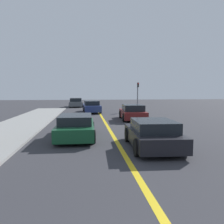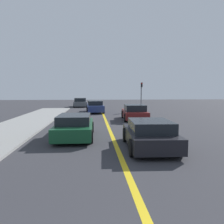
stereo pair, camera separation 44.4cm
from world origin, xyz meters
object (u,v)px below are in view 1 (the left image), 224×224
Objects in this scene: car_ahead_center at (76,127)px; traffic_light at (138,93)px; car_near_right_lane at (153,134)px; car_parked_left_lot at (92,107)px; car_far_distant at (133,112)px; car_oncoming_far at (76,103)px.

traffic_light is at bearing 65.67° from car_ahead_center.
car_near_right_lane is 4.08m from car_ahead_center.
car_ahead_center is 13.43m from car_parked_left_lot.
car_far_distant is at bearing 57.20° from car_ahead_center.
car_near_right_lane is 9.08m from car_far_distant.
car_parked_left_lot is at bearing 118.47° from car_far_distant.
car_far_distant is 16.42m from car_oncoming_far.
car_near_right_lane is at bearing -93.99° from car_far_distant.
car_near_right_lane is at bearing -35.17° from car_ahead_center.
car_far_distant is 1.24× the size of traffic_light.
car_parked_left_lot is (-3.25, 6.75, 0.03)m from car_far_distant.
car_oncoming_far is (-4.34, 24.53, 0.05)m from car_near_right_lane.
car_parked_left_lot is 1.21× the size of car_oncoming_far.
traffic_light reaches higher than car_near_right_lane.
car_parked_left_lot is (-2.19, 15.77, 0.06)m from car_near_right_lane.
car_oncoming_far is at bearing 111.96° from car_far_distant.
traffic_light reaches higher than car_far_distant.
car_oncoming_far is 1.18× the size of traffic_light.
car_near_right_lane is 15.92m from car_parked_left_lot.
car_near_right_lane is at bearing -81.76° from car_oncoming_far.
traffic_light reaches higher than car_ahead_center.
car_ahead_center reaches higher than car_near_right_lane.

